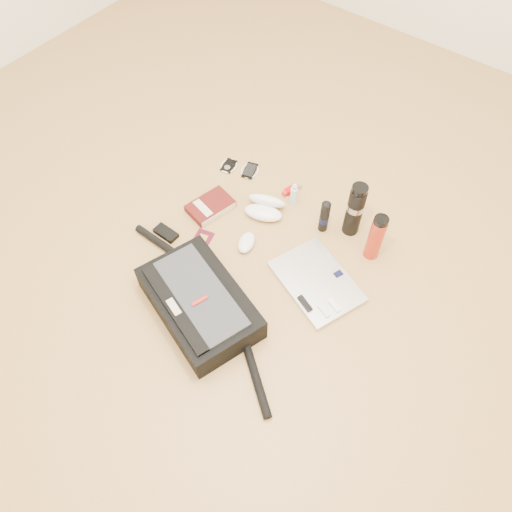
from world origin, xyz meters
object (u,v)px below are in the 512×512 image
(thermos_black, at_px, (355,210))
(thermos_red, at_px, (376,237))
(book, at_px, (210,206))
(laptop, at_px, (316,282))
(messenger_bag, at_px, (199,302))

(thermos_black, height_order, thermos_red, thermos_black)
(book, height_order, thermos_red, thermos_red)
(laptop, height_order, thermos_red, thermos_red)
(laptop, relative_size, thermos_black, 1.54)
(laptop, distance_m, thermos_red, 0.31)
(book, bearing_deg, thermos_red, 30.77)
(laptop, bearing_deg, thermos_red, 90.14)
(laptop, bearing_deg, messenger_bag, -106.87)
(laptop, xyz_separation_m, book, (-0.62, 0.04, 0.01))
(laptop, height_order, book, book)
(messenger_bag, xyz_separation_m, laptop, (0.30, 0.39, -0.05))
(laptop, xyz_separation_m, thermos_red, (0.10, 0.27, 0.11))
(laptop, bearing_deg, book, -162.77)
(laptop, relative_size, thermos_red, 1.78)
(messenger_bag, relative_size, book, 4.28)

